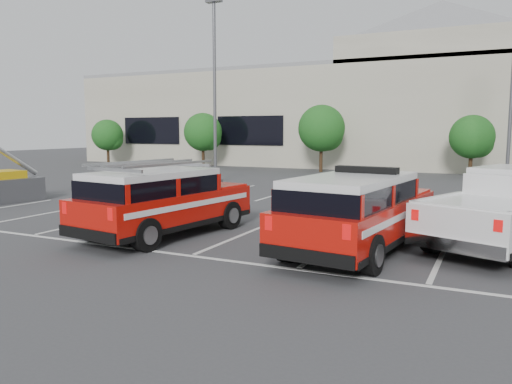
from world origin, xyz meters
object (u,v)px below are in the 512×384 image
at_px(tree_mid_left, 323,130).
at_px(ladder_suv, 163,206).
at_px(white_pickup, 512,215).
at_px(light_pole_left, 215,91).
at_px(light_pole_mid, 512,87).
at_px(fire_chief_suv, 358,218).
at_px(convention_building, 417,110).
at_px(tree_mid_right, 473,138).
at_px(tree_left, 204,133).
at_px(tree_far_left, 109,136).

xyz_separation_m(tree_mid_left, ladder_suv, (2.91, -23.25, -2.19)).
bearing_deg(white_pickup, ladder_suv, -140.97).
relative_size(light_pole_left, light_pole_mid, 1.00).
bearing_deg(light_pole_left, light_pole_mid, 14.93).
xyz_separation_m(light_pole_left, fire_chief_suv, (11.47, -12.66, -4.33)).
distance_m(convention_building, tree_mid_right, 11.20).
distance_m(tree_left, fire_chief_suv, 29.28).
relative_size(light_pole_left, ladder_suv, 1.81).
distance_m(tree_mid_right, ladder_suv, 24.36).
height_order(tree_mid_right, light_pole_left, light_pole_left).
height_order(convention_building, tree_mid_right, convention_building).
relative_size(tree_left, fire_chief_suv, 0.72).
bearing_deg(tree_far_left, convention_building, 21.37).
bearing_deg(tree_far_left, fire_chief_suv, -38.66).
relative_size(tree_left, tree_mid_right, 1.11).
height_order(convention_building, ladder_suv, convention_building).
bearing_deg(tree_mid_right, light_pole_mid, -72.48).
height_order(tree_far_left, light_pole_left, light_pole_left).
bearing_deg(tree_left, fire_chief_suv, -51.01).
bearing_deg(fire_chief_suv, tree_far_left, 148.16).
xyz_separation_m(convention_building, light_pole_mid, (6.82, -15.86, 0.47)).
xyz_separation_m(tree_left, fire_chief_suv, (18.38, -22.71, -1.92)).
relative_size(white_pickup, ladder_suv, 1.23).
xyz_separation_m(tree_mid_right, light_pole_mid, (1.91, -6.05, 2.68)).
bearing_deg(fire_chief_suv, convention_building, 102.60).
xyz_separation_m(convention_building, fire_chief_suv, (3.29, -32.53, -3.87)).
distance_m(convention_building, tree_far_left, 27.03).
bearing_deg(fire_chief_suv, ladder_suv, -167.46).
height_order(light_pole_left, white_pickup, light_pole_left).
bearing_deg(convention_building, fire_chief_suv, -84.23).
relative_size(tree_mid_left, ladder_suv, 0.86).
distance_m(convention_building, light_pole_mid, 17.27).
relative_size(tree_far_left, ladder_suv, 0.71).
relative_size(convention_building, tree_left, 13.58).
relative_size(tree_left, ladder_suv, 0.78).
xyz_separation_m(light_pole_mid, white_pickup, (-0.09, -14.27, -4.38)).
xyz_separation_m(tree_mid_right, ladder_suv, (-7.09, -23.25, -1.65)).
bearing_deg(ladder_suv, white_pickup, 26.10).
bearing_deg(light_pole_mid, tree_left, 164.57).
distance_m(tree_far_left, fire_chief_suv, 36.38).
distance_m(tree_mid_left, fire_chief_suv, 24.30).
bearing_deg(light_pole_mid, convention_building, 113.26).
distance_m(tree_mid_left, tree_mid_right, 10.01).
xyz_separation_m(tree_mid_left, fire_chief_suv, (8.38, -22.71, -2.19)).
height_order(light_pole_mid, white_pickup, light_pole_mid).
bearing_deg(white_pickup, convention_building, 123.37).
bearing_deg(tree_mid_right, ladder_suv, -106.95).
height_order(white_pickup, ladder_suv, ladder_suv).
bearing_deg(convention_building, tree_mid_right, -63.43).
height_order(tree_far_left, tree_left, tree_left).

